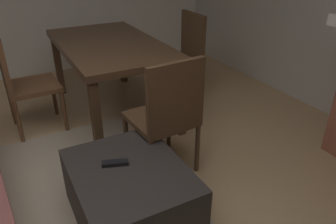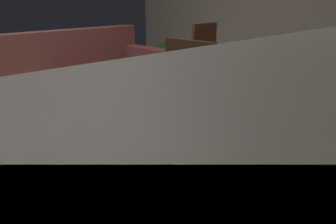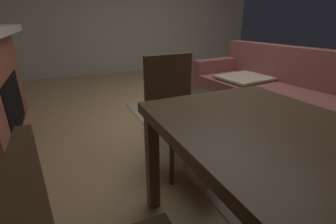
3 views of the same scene
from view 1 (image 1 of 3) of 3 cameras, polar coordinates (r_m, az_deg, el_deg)
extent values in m
cube|color=#2D2826|center=(2.12, -6.60, -14.04)|extent=(0.81, 0.66, 0.39)
cube|color=black|center=(2.04, -9.18, -8.76)|extent=(0.10, 0.17, 0.02)
cube|color=#513823|center=(3.27, -10.19, 11.39)|extent=(1.58, 0.90, 0.06)
cube|color=#513823|center=(2.66, -12.35, -1.44)|extent=(0.07, 0.07, 0.68)
cube|color=#513823|center=(3.98, -18.57, 7.70)|extent=(0.07, 0.07, 0.68)
cube|color=#513823|center=(2.92, 2.38, 2.03)|extent=(0.07, 0.07, 0.68)
cube|color=#513823|center=(4.16, -7.94, 9.73)|extent=(0.07, 0.07, 0.68)
cube|color=#513823|center=(2.43, -1.27, -1.16)|extent=(0.47, 0.47, 0.04)
cube|color=#513823|center=(2.17, 1.43, 2.72)|extent=(0.08, 0.44, 0.48)
cylinder|color=#513823|center=(2.62, -7.27, -4.83)|extent=(0.04, 0.04, 0.41)
cylinder|color=#513823|center=(2.78, 0.13, -2.48)|extent=(0.04, 0.04, 0.41)
cylinder|color=#513823|center=(2.33, -2.86, -9.33)|extent=(0.04, 0.04, 0.41)
cylinder|color=#513823|center=(2.51, 5.11, -6.33)|extent=(0.04, 0.04, 0.41)
cube|color=#513823|center=(3.64, 1.52, 8.87)|extent=(0.44, 0.44, 0.04)
cube|color=#513823|center=(3.67, 4.37, 13.17)|extent=(0.44, 0.04, 0.48)
cylinder|color=#513823|center=(3.47, 0.19, 3.91)|extent=(0.04, 0.04, 0.41)
cylinder|color=#513823|center=(3.80, -2.65, 6.06)|extent=(0.04, 0.04, 0.41)
cylinder|color=#513823|center=(3.66, 5.75, 5.07)|extent=(0.04, 0.04, 0.41)
cylinder|color=#513823|center=(3.98, 2.60, 7.05)|extent=(0.04, 0.04, 0.41)
cube|color=brown|center=(3.23, -22.46, 4.17)|extent=(0.46, 0.46, 0.04)
cube|color=brown|center=(3.13, -26.90, 7.68)|extent=(0.44, 0.06, 0.48)
cylinder|color=brown|center=(3.52, -19.23, 2.64)|extent=(0.04, 0.04, 0.41)
cylinder|color=brown|center=(3.16, -17.58, 0.04)|extent=(0.04, 0.04, 0.41)
cylinder|color=brown|center=(3.48, -25.58, 1.12)|extent=(0.04, 0.04, 0.41)
cylinder|color=brown|center=(3.12, -24.64, -1.69)|extent=(0.04, 0.04, 0.41)
ellipsoid|color=#8C6B4C|center=(2.79, -4.14, -3.33)|extent=(0.53, 0.37, 0.24)
sphere|color=#8C6B4C|center=(2.54, -3.67, -3.35)|extent=(0.18, 0.18, 0.18)
camera|label=2|loc=(2.44, 56.50, 5.56)|focal=30.78mm
camera|label=3|loc=(3.92, -0.77, 21.72)|focal=25.08mm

